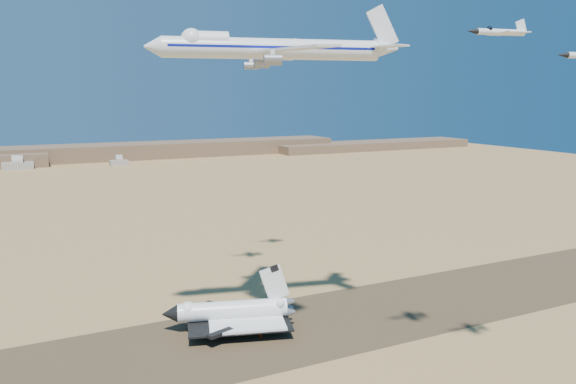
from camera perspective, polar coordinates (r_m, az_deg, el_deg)
name	(u,v)px	position (r m, az deg, el deg)	size (l,w,h in m)	color
ground	(252,337)	(183.31, -3.67, -14.48)	(1200.00, 1200.00, 0.00)	#AA8A4B
runway	(252,337)	(183.29, -3.67, -14.47)	(600.00, 50.00, 0.06)	brown
ridgeline	(133,153)	(697.31, -15.49, 3.83)	(960.00, 90.00, 18.00)	brown
hangars	(13,166)	(636.99, -26.12, 2.41)	(200.50, 29.50, 30.00)	#A59F92
shuttle	(232,312)	(187.34, -5.76, -12.07)	(43.30, 34.08, 21.14)	white
carrier_747	(266,49)	(161.69, -2.27, 14.35)	(73.17, 55.20, 18.19)	white
crew_a	(256,331)	(184.88, -3.22, -13.97)	(0.58, 0.38, 1.59)	#D1440C
crew_b	(260,335)	(182.42, -2.87, -14.30)	(0.78, 0.45, 1.61)	#D1440C
crew_c	(262,336)	(181.57, -2.71, -14.41)	(0.97, 0.50, 1.66)	#D1440C
chase_jet_a	(499,32)	(139.96, 20.68, 14.98)	(15.26, 8.60, 3.83)	white
chase_jet_c	(251,54)	(207.97, -3.76, 13.84)	(15.17, 8.66, 3.83)	white
chase_jet_d	(282,45)	(230.98, -0.63, 14.70)	(14.12, 8.08, 3.57)	white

